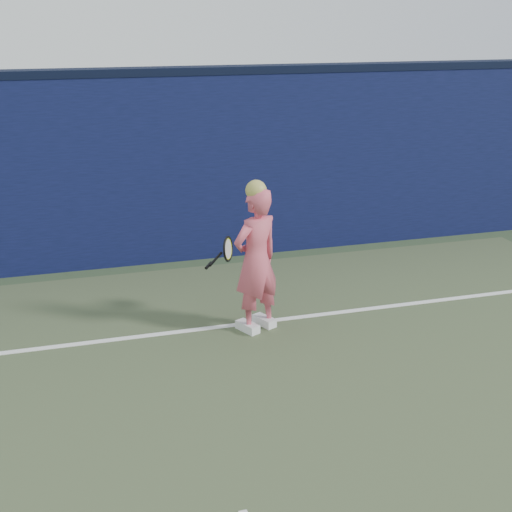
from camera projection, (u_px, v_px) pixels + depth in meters
name	position (u px, v px, depth m)	size (l,w,h in m)	color
backstop_wall	(133.00, 172.00, 9.50)	(24.00, 0.40, 2.50)	black
wall_cap	(127.00, 72.00, 9.08)	(24.00, 0.42, 0.10)	black
player	(256.00, 260.00, 7.51)	(0.68, 0.58, 1.65)	#DA5468
racket	(226.00, 250.00, 7.86)	(0.42, 0.40, 0.29)	black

